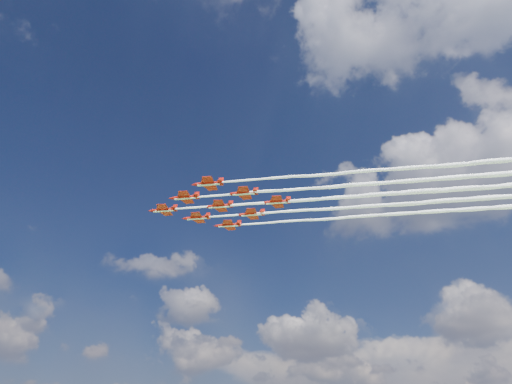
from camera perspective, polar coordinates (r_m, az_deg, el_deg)
jet_lead at (r=159.88m, az=8.05°, el=-0.73°), size 101.69×55.40×2.49m
jet_row2_port at (r=153.63m, az=11.49°, el=0.83°), size 101.69×55.40×2.49m
jet_row2_starb at (r=166.87m, az=11.37°, el=-1.68°), size 101.69×55.40×2.49m
jet_row3_port at (r=148.10m, az=15.20°, el=2.51°), size 101.69×55.40×2.49m
jet_row3_centre at (r=161.10m, az=14.77°, el=-0.23°), size 101.69×55.40×2.49m
jet_row3_starb at (r=174.42m, az=14.41°, el=-2.55°), size 101.69×55.40×2.49m
jet_row4_port at (r=156.05m, az=18.41°, el=1.33°), size 101.69×55.40×2.49m
jet_row4_starb at (r=169.10m, az=17.76°, el=-1.19°), size 101.69×55.40×2.49m
jet_tail at (r=164.49m, az=21.30°, el=0.26°), size 101.69×55.40×2.49m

